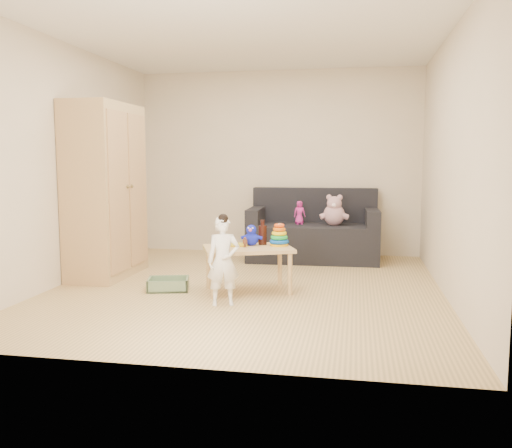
% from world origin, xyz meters
% --- Properties ---
extents(room, '(4.50, 4.50, 4.50)m').
position_xyz_m(room, '(0.00, 0.00, 1.30)').
color(room, '#D9B375').
rests_on(room, ground).
extents(wardrobe, '(0.55, 1.10, 1.98)m').
position_xyz_m(wardrobe, '(-1.72, 0.31, 0.99)').
color(wardrobe, tan).
rests_on(wardrobe, ground).
extents(sofa, '(1.74, 0.91, 0.48)m').
position_xyz_m(sofa, '(0.55, 1.74, 0.24)').
color(sofa, black).
rests_on(sofa, ground).
extents(play_table, '(1.02, 0.83, 0.46)m').
position_xyz_m(play_table, '(0.04, -0.16, 0.23)').
color(play_table, tan).
rests_on(play_table, ground).
extents(storage_bin, '(0.48, 0.41, 0.12)m').
position_xyz_m(storage_bin, '(-0.78, -0.25, 0.06)').
color(storage_bin, gray).
rests_on(storage_bin, ground).
extents(toddler, '(0.35, 0.28, 0.81)m').
position_xyz_m(toddler, '(-0.08, -0.70, 0.40)').
color(toddler, white).
rests_on(toddler, ground).
extents(pink_bear, '(0.36, 0.33, 0.34)m').
position_xyz_m(pink_bear, '(0.83, 1.70, 0.65)').
color(pink_bear, '#C792A0').
rests_on(pink_bear, sofa).
extents(doll, '(0.18, 0.15, 0.31)m').
position_xyz_m(doll, '(0.37, 1.71, 0.64)').
color(doll, '#E22A9F').
rests_on(doll, sofa).
extents(ring_stacker, '(0.20, 0.20, 0.23)m').
position_xyz_m(ring_stacker, '(0.34, -0.02, 0.55)').
color(ring_stacker, yellow).
rests_on(ring_stacker, play_table).
extents(brown_bottle, '(0.09, 0.09, 0.26)m').
position_xyz_m(brown_bottle, '(0.16, 0.03, 0.57)').
color(brown_bottle, black).
rests_on(brown_bottle, play_table).
extents(blue_plush, '(0.22, 0.19, 0.22)m').
position_xyz_m(blue_plush, '(0.06, -0.04, 0.57)').
color(blue_plush, '#1721D5').
rests_on(blue_plush, play_table).
extents(wooden_figure, '(0.05, 0.05, 0.11)m').
position_xyz_m(wooden_figure, '(0.02, -0.19, 0.52)').
color(wooden_figure, brown).
rests_on(wooden_figure, play_table).
extents(yellow_book, '(0.24, 0.24, 0.02)m').
position_xyz_m(yellow_book, '(-0.09, -0.08, 0.47)').
color(yellow_book, gold).
rests_on(yellow_book, play_table).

